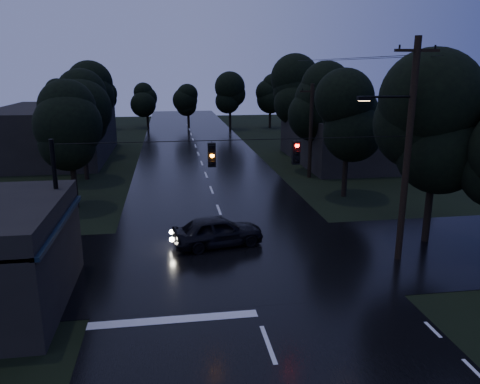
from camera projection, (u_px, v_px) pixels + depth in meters
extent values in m
cube|color=black|center=(206.00, 175.00, 39.04)|extent=(12.00, 120.00, 0.02)
cube|color=black|center=(237.00, 260.00, 21.85)|extent=(60.00, 9.00, 0.02)
cube|color=black|center=(60.00, 223.00, 17.14)|extent=(0.30, 7.00, 0.15)
cylinder|color=black|center=(38.00, 305.00, 14.69)|extent=(0.10, 0.10, 3.00)
cylinder|color=black|center=(74.00, 238.00, 20.42)|extent=(0.10, 0.10, 3.00)
cube|color=#FAAF64|center=(51.00, 256.00, 15.88)|extent=(0.06, 1.60, 0.50)
cube|color=#FAAF64|center=(67.00, 230.00, 18.46)|extent=(0.06, 1.20, 0.50)
cube|color=black|center=(349.00, 138.00, 44.33)|extent=(10.00, 14.00, 4.40)
cube|color=black|center=(55.00, 133.00, 45.92)|extent=(10.00, 16.00, 5.00)
cylinder|color=black|center=(408.00, 154.00, 20.70)|extent=(0.30, 0.30, 10.00)
cube|color=black|center=(417.00, 50.00, 19.56)|extent=(2.00, 0.12, 0.12)
cylinder|color=black|center=(389.00, 97.00, 19.89)|extent=(2.20, 0.10, 0.10)
cube|color=black|center=(364.00, 98.00, 19.74)|extent=(0.60, 0.25, 0.18)
cube|color=#FFB266|center=(364.00, 101.00, 19.77)|extent=(0.45, 0.18, 0.03)
cylinder|color=black|center=(311.00, 132.00, 37.37)|extent=(0.30, 0.30, 7.50)
cube|color=black|center=(312.00, 91.00, 36.56)|extent=(2.00, 0.12, 0.12)
cylinder|color=black|center=(59.00, 212.00, 19.03)|extent=(0.18, 0.18, 6.00)
cylinder|color=black|center=(240.00, 140.00, 19.40)|extent=(15.00, 0.03, 0.03)
cube|color=black|center=(212.00, 155.00, 19.38)|extent=(0.32, 0.25, 1.00)
sphere|color=orange|center=(212.00, 156.00, 19.24)|extent=(0.18, 0.18, 0.18)
cube|color=black|center=(296.00, 153.00, 19.90)|extent=(0.32, 0.25, 1.00)
sphere|color=#FF0C07|center=(297.00, 153.00, 19.76)|extent=(0.18, 0.18, 0.18)
cylinder|color=black|center=(427.00, 215.00, 23.90)|extent=(0.36, 0.36, 2.80)
sphere|color=black|center=(435.00, 149.00, 23.02)|extent=(4.48, 4.48, 4.48)
sphere|color=black|center=(437.00, 125.00, 22.71)|extent=(4.48, 4.48, 4.48)
sphere|color=black|center=(440.00, 100.00, 22.40)|extent=(4.48, 4.48, 4.48)
cylinder|color=black|center=(75.00, 189.00, 29.78)|extent=(0.36, 0.36, 2.45)
sphere|color=black|center=(70.00, 143.00, 29.01)|extent=(3.92, 3.92, 3.92)
sphere|color=black|center=(69.00, 126.00, 28.74)|extent=(3.92, 3.92, 3.92)
sphere|color=black|center=(67.00, 108.00, 28.47)|extent=(3.92, 3.92, 3.92)
cylinder|color=black|center=(86.00, 163.00, 37.31)|extent=(0.36, 0.36, 2.62)
sphere|color=black|center=(82.00, 123.00, 36.49)|extent=(4.20, 4.20, 4.20)
sphere|color=black|center=(81.00, 109.00, 36.20)|extent=(4.20, 4.20, 4.20)
sphere|color=black|center=(80.00, 94.00, 35.91)|extent=(4.20, 4.20, 4.20)
cylinder|color=black|center=(96.00, 143.00, 46.75)|extent=(0.36, 0.36, 2.80)
sphere|color=black|center=(93.00, 109.00, 45.88)|extent=(4.48, 4.48, 4.48)
sphere|color=black|center=(92.00, 96.00, 45.57)|extent=(4.48, 4.48, 4.48)
sphere|color=black|center=(91.00, 84.00, 45.26)|extent=(4.48, 4.48, 4.48)
cylinder|color=black|center=(345.00, 178.00, 32.37)|extent=(0.36, 0.36, 2.62)
sphere|color=black|center=(347.00, 132.00, 31.55)|extent=(4.20, 4.20, 4.20)
sphere|color=black|center=(348.00, 115.00, 31.26)|extent=(4.20, 4.20, 4.20)
sphere|color=black|center=(349.00, 98.00, 30.97)|extent=(4.20, 4.20, 4.20)
cylinder|color=black|center=(317.00, 156.00, 40.08)|extent=(0.36, 0.36, 2.80)
sphere|color=black|center=(319.00, 116.00, 39.20)|extent=(4.48, 4.48, 4.48)
sphere|color=black|center=(320.00, 101.00, 38.89)|extent=(4.48, 4.48, 4.48)
sphere|color=black|center=(320.00, 86.00, 38.58)|extent=(4.48, 4.48, 4.48)
cylinder|color=black|center=(294.00, 138.00, 49.69)|extent=(0.36, 0.36, 2.97)
sphere|color=black|center=(295.00, 103.00, 48.76)|extent=(4.76, 4.76, 4.76)
sphere|color=black|center=(295.00, 91.00, 48.43)|extent=(4.76, 4.76, 4.76)
sphere|color=black|center=(296.00, 78.00, 48.10)|extent=(4.76, 4.76, 4.76)
imported|color=black|center=(218.00, 231.00, 23.44)|extent=(4.83, 2.71, 1.55)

